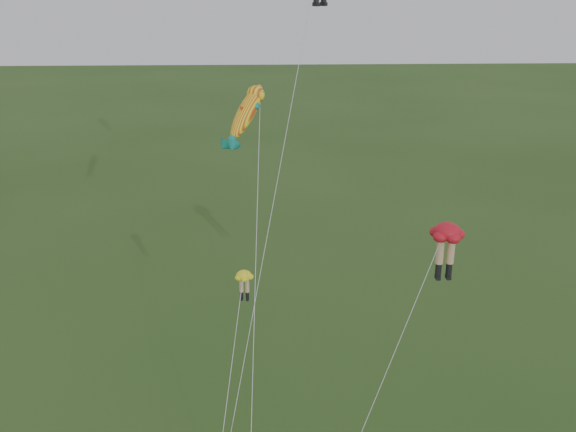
{
  "coord_description": "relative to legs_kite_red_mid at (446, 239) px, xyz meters",
  "views": [
    {
      "loc": [
        0.29,
        -23.11,
        23.27
      ],
      "look_at": [
        1.34,
        6.0,
        12.1
      ],
      "focal_mm": 40.0,
      "sensor_mm": 36.0,
      "label": 1
    }
  ],
  "objects": [
    {
      "name": "legs_kite_red_mid",
      "position": [
        0.0,
        0.0,
        0.0
      ],
      "size": [
        6.73,
        5.87,
        12.5
      ],
      "rotation": [
        0.0,
        0.0,
        0.02
      ],
      "color": "red",
      "rests_on": "ground"
    },
    {
      "name": "legs_kite_yellow",
      "position": [
        -9.48,
        1.87,
        -3.37
      ],
      "size": [
        2.25,
        11.37,
        9.15
      ],
      "rotation": [
        0.0,
        0.0,
        -0.15
      ],
      "color": "yellow",
      "rests_on": "ground"
    },
    {
      "name": "fish_kite",
      "position": [
        -9.08,
        2.4,
        5.35
      ],
      "size": [
        2.37,
        10.89,
        18.59
      ],
      "rotation": [
        0.71,
        0.0,
        -0.56
      ],
      "color": "yellow",
      "rests_on": "ground"
    }
  ]
}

